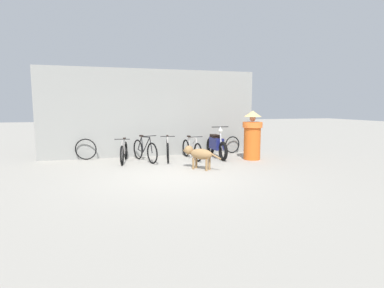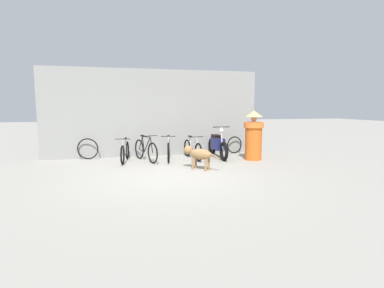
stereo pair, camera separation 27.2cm
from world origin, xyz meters
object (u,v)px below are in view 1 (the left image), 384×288
object	(u,v)px
person_in_robes	(252,135)
stray_dog	(199,154)
spare_tire_right	(232,145)
bicycle_2	(168,150)
motorcycle	(216,145)
spare_tire_left	(86,149)
bicycle_0	(124,152)
bicycle_1	(145,150)
bicycle_3	(192,149)

from	to	relation	value
person_in_robes	stray_dog	bearing A→B (deg)	-0.31
person_in_robes	spare_tire_right	world-z (taller)	person_in_robes
bicycle_2	person_in_robes	xyz separation A→B (m)	(2.75, -0.63, 0.49)
motorcycle	spare_tire_right	distance (m)	1.25
spare_tire_right	motorcycle	bearing A→B (deg)	-139.68
spare_tire_right	spare_tire_left	bearing A→B (deg)	-179.89
bicycle_0	motorcycle	xyz separation A→B (m)	(3.13, -0.03, 0.12)
spare_tire_right	stray_dog	bearing A→B (deg)	-130.40
spare_tire_left	motorcycle	bearing A→B (deg)	-10.42
spare_tire_right	person_in_robes	bearing A→B (deg)	-86.70
bicycle_0	bicycle_1	xyz separation A→B (m)	(0.66, -0.04, 0.03)
bicycle_3	motorcycle	distance (m)	0.90
motorcycle	bicycle_3	bearing A→B (deg)	-89.99
bicycle_1	bicycle_2	xyz separation A→B (m)	(0.75, 0.01, -0.01)
bicycle_1	person_in_robes	distance (m)	3.59
spare_tire_left	bicycle_2	bearing A→B (deg)	-17.01
spare_tire_right	bicycle_1	bearing A→B (deg)	-166.60
bicycle_2	spare_tire_right	world-z (taller)	bicycle_2
bicycle_1	person_in_robes	bearing A→B (deg)	60.26
bicycle_3	spare_tire_left	distance (m)	3.52
stray_dog	person_in_robes	size ratio (longest dim) A/B	0.58
person_in_robes	spare_tire_left	distance (m)	5.57
bicycle_2	motorcycle	distance (m)	1.72
bicycle_2	bicycle_3	bearing A→B (deg)	100.21
bicycle_3	stray_dog	size ratio (longest dim) A/B	1.76
stray_dog	person_in_robes	world-z (taller)	person_in_robes
spare_tire_right	bicycle_0	bearing A→B (deg)	-169.24
bicycle_2	stray_dog	distance (m)	1.76
bicycle_1	stray_dog	world-z (taller)	bicycle_1
person_in_robes	bicycle_1	bearing A→B (deg)	-35.65
motorcycle	stray_dog	distance (m)	2.02
bicycle_1	motorcycle	size ratio (longest dim) A/B	0.85
bicycle_3	motorcycle	size ratio (longest dim) A/B	0.89
spare_tire_left	spare_tire_right	distance (m)	5.28
bicycle_2	bicycle_0	bearing A→B (deg)	-81.14
bicycle_1	spare_tire_right	bearing A→B (deg)	83.79
motorcycle	spare_tire_left	world-z (taller)	motorcycle
bicycle_1	motorcycle	distance (m)	2.47
bicycle_3	person_in_robes	distance (m)	2.09
bicycle_0	motorcycle	distance (m)	3.13
bicycle_1	person_in_robes	size ratio (longest dim) A/B	0.98
motorcycle	spare_tire_left	size ratio (longest dim) A/B	2.66
stray_dog	spare_tire_left	size ratio (longest dim) A/B	1.35
bicycle_0	spare_tire_right	size ratio (longest dim) A/B	2.48
stray_dog	person_in_robes	distance (m)	2.44
bicycle_3	stray_dog	xyz separation A→B (m)	(-0.26, -1.66, 0.11)
bicycle_3	person_in_robes	bearing A→B (deg)	65.52
bicycle_0	stray_dog	size ratio (longest dim) A/B	1.67
stray_dog	person_in_robes	xyz separation A→B (m)	(2.18, 1.03, 0.39)
bicycle_0	bicycle_3	bearing A→B (deg)	98.89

